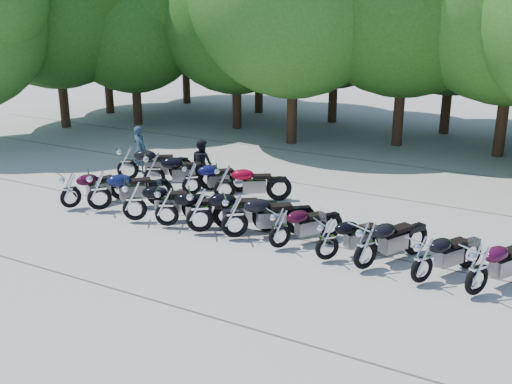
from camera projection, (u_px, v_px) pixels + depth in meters
The scene contains 25 objects.
ground at pixel (227, 250), 15.03m from camera, with size 90.00×90.00×0.00m, color gray.
tree_0 at pixel (103, 9), 31.20m from camera, with size 7.50×7.50×9.21m.
tree_1 at pixel (132, 19), 28.33m from camera, with size 6.97×6.97×8.55m.
tree_2 at pixel (236, 14), 27.40m from camera, with size 7.31×7.31×8.97m.
tree_9 at pixel (184, 7), 34.16m from camera, with size 7.59×7.59×9.32m.
tree_10 at pixel (259, 5), 31.21m from camera, with size 7.78×7.78×9.55m.
tree_11 at pixel (336, 9), 28.74m from camera, with size 7.56×7.56×9.28m.
tree_12 at pixel (456, 5), 26.16m from camera, with size 7.88×7.88×9.67m.
motorcycle_0 at pixel (70, 189), 17.68m from camera, with size 0.69×2.25×1.27m, color #310619, non-canonical shape.
motorcycle_1 at pixel (99, 189), 17.46m from camera, with size 0.75×2.48×1.40m, color #0C1337, non-canonical shape.
motorcycle_2 at pixel (134, 200), 16.64m from camera, with size 0.72×2.37×1.34m, color black, non-canonical shape.
motorcycle_3 at pixel (166, 206), 16.25m from camera, with size 0.70×2.29×1.29m, color black, non-canonical shape.
motorcycle_4 at pixel (200, 209), 15.78m from camera, with size 0.77×2.54×1.43m, color black, non-canonical shape.
motorcycle_5 at pixel (235, 215), 15.43m from camera, with size 0.75×2.47×1.40m, color black, non-canonical shape.
motorcycle_6 at pixel (280, 227), 14.85m from camera, with size 0.65×2.14×1.21m, color black, non-canonical shape.
motorcycle_7 at pixel (327, 238), 14.16m from camera, with size 0.65×2.15×1.21m, color black, non-canonical shape.
motorcycle_8 at pixel (366, 244), 13.65m from camera, with size 0.72×2.37×1.34m, color black, non-canonical shape.
motorcycle_9 at pixel (423, 259), 13.00m from camera, with size 0.68×2.23×1.26m, color black, non-canonical shape.
motorcycle_10 at pixel (478, 269), 12.45m from camera, with size 0.71×2.33×1.32m, color #380722, non-canonical shape.
motorcycle_11 at pixel (127, 162), 20.33m from camera, with size 0.77×2.53×1.43m, color black, non-canonical shape.
motorcycle_12 at pixel (154, 169), 19.48m from camera, with size 0.76×2.50×1.41m, color black, non-canonical shape.
motorcycle_13 at pixel (192, 178), 18.85m from camera, with size 0.67×2.21×1.25m, color #0E103E, non-canonical shape.
motorcycle_14 at pixel (225, 181), 18.35m from camera, with size 0.71×2.35×1.33m, color maroon, non-canonical shape.
rider_0 at pixel (140, 150), 21.37m from camera, with size 0.63×0.41×1.72m, color #1F3341.
rider_1 at pixel (202, 163), 19.90m from camera, with size 0.78×0.61×1.60m, color black.
Camera 1 is at (7.28, -11.79, 6.04)m, focal length 42.00 mm.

